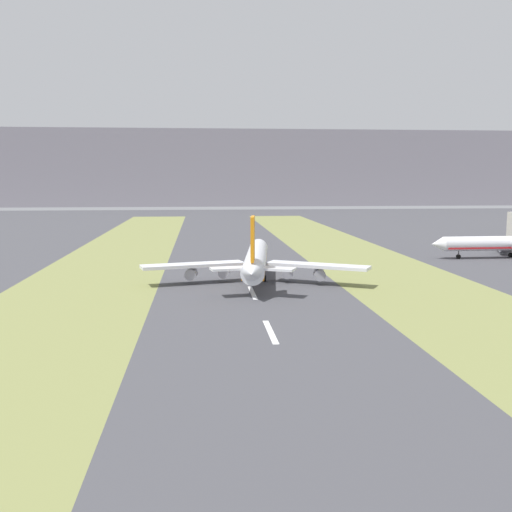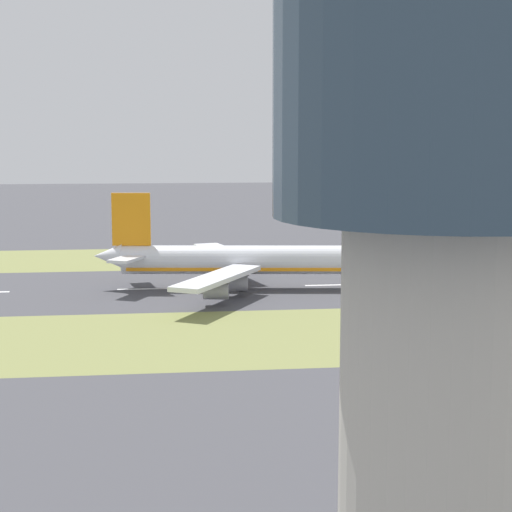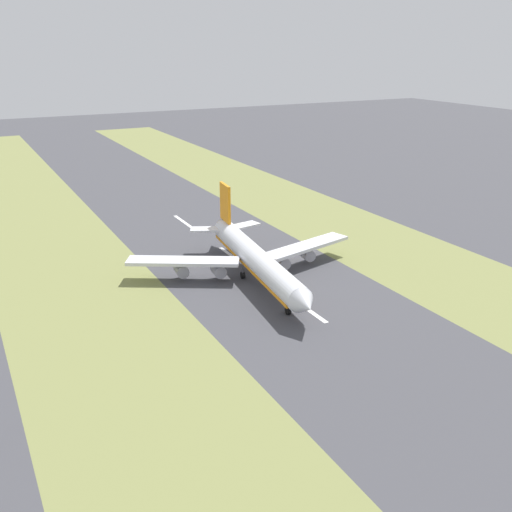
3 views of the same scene
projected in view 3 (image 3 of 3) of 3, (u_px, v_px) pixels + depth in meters
The scene contains 7 objects.
ground_plane at pixel (261, 276), 159.16m from camera, with size 800.00×800.00×0.00m, color #424247.
grass_median_west at pixel (394, 251), 178.56m from camera, with size 40.00×600.00×0.01m, color olive.
grass_median_east at pixel (91, 309), 139.76m from camera, with size 40.00×600.00×0.01m, color olive.
centreline_dash_near at pixel (184, 222), 207.33m from camera, with size 1.20×18.00×0.01m, color silver.
centreline_dash_mid at pixel (233, 257), 173.86m from camera, with size 1.20×18.00×0.01m, color silver.
centreline_dash_far at pixel (305, 308), 140.38m from camera, with size 1.20×18.00×0.01m, color silver.
airplane_main_jet at pixel (253, 257), 155.59m from camera, with size 63.65×67.17×20.20m.
Camera 3 is at (68.96, 130.96, 58.79)m, focal length 42.00 mm.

